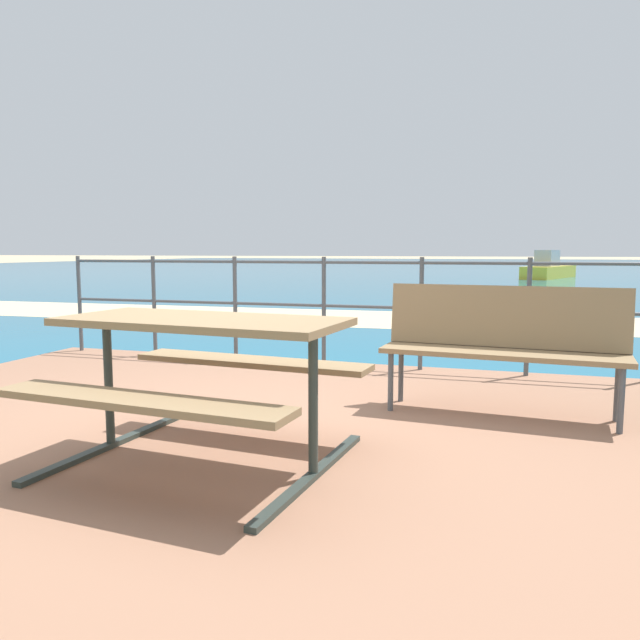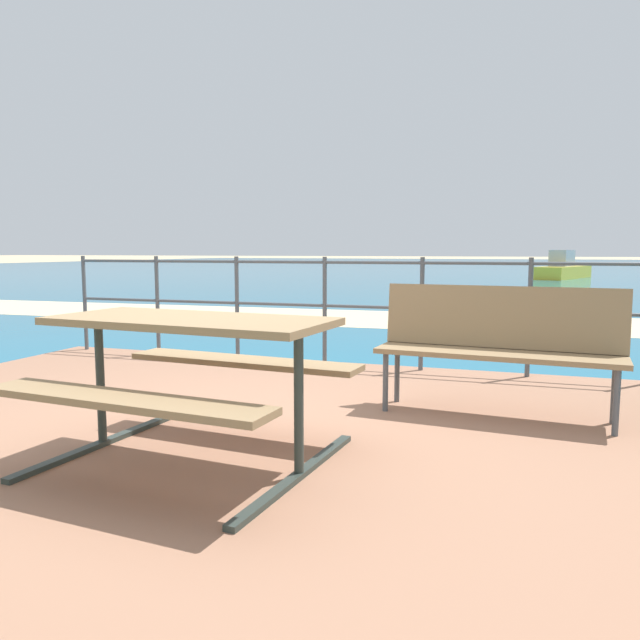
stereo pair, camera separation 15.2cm
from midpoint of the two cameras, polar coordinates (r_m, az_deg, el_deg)
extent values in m
plane|color=tan|center=(4.07, -9.39, -11.01)|extent=(240.00, 240.00, 0.00)
cube|color=#996B51|center=(4.06, -9.39, -10.61)|extent=(6.40, 5.20, 0.06)
cube|color=#196B8E|center=(43.48, 16.11, 4.69)|extent=(90.00, 90.00, 0.01)
cube|color=beige|center=(10.80, 8.60, 0.01)|extent=(54.06, 4.31, 0.01)
cube|color=#8C704C|center=(3.35, -10.80, -0.11)|extent=(1.59, 0.81, 0.04)
cube|color=#8C704C|center=(2.98, -16.63, -7.21)|extent=(1.56, 0.40, 0.04)
cube|color=#8C704C|center=(3.85, -6.13, -3.88)|extent=(1.56, 0.40, 0.04)
cylinder|color=#2D3833|center=(3.81, -18.81, -5.47)|extent=(0.05, 0.05, 0.78)
cube|color=#2D3833|center=(3.91, -18.60, -10.86)|extent=(0.18, 1.35, 0.03)
cylinder|color=#2D3833|center=(3.11, -0.59, -7.83)|extent=(0.05, 0.05, 0.78)
cube|color=#2D3833|center=(3.22, -0.59, -14.31)|extent=(0.18, 1.35, 0.03)
cube|color=#8C704C|center=(4.41, 17.17, -3.09)|extent=(1.69, 0.54, 0.04)
cube|color=#8C704C|center=(4.56, 17.52, 0.27)|extent=(1.67, 0.22, 0.45)
cylinder|color=#4C5156|center=(4.45, 7.13, -5.68)|extent=(0.04, 0.04, 0.44)
cylinder|color=#4C5156|center=(4.73, 8.15, -4.96)|extent=(0.04, 0.04, 0.44)
cylinder|color=#4C5156|center=(4.30, 26.94, -6.80)|extent=(0.04, 0.04, 0.44)
cylinder|color=#4C5156|center=(4.59, 26.72, -5.97)|extent=(0.04, 0.04, 0.44)
cylinder|color=#4C5156|center=(7.59, -20.63, 1.50)|extent=(0.04, 0.04, 1.10)
cylinder|color=#4C5156|center=(7.01, -14.38, 1.33)|extent=(0.04, 0.04, 1.10)
cylinder|color=#4C5156|center=(6.54, -7.11, 1.12)|extent=(0.04, 0.04, 1.10)
cylinder|color=#4C5156|center=(6.18, 1.15, 0.85)|extent=(0.04, 0.04, 1.10)
cylinder|color=#4C5156|center=(5.96, 10.21, 0.54)|extent=(0.04, 0.04, 1.10)
cylinder|color=#4C5156|center=(5.90, 19.70, 0.20)|extent=(0.04, 0.04, 1.10)
cylinder|color=#4C5156|center=(6.15, 1.16, 5.44)|extent=(5.90, 0.03, 0.03)
cylinder|color=#4C5156|center=(6.17, 1.15, 1.36)|extent=(5.90, 0.03, 0.03)
cube|color=yellow|center=(28.47, 22.00, 4.17)|extent=(2.55, 4.31, 0.53)
cube|color=#A5A8AD|center=(28.15, 21.86, 5.40)|extent=(1.12, 1.44, 0.69)
cone|color=yellow|center=(30.70, 23.30, 4.25)|extent=(0.62, 0.64, 0.48)
camera|label=1|loc=(0.08, -89.26, 0.09)|focal=34.16mm
camera|label=2|loc=(0.08, 90.74, -0.09)|focal=34.16mm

